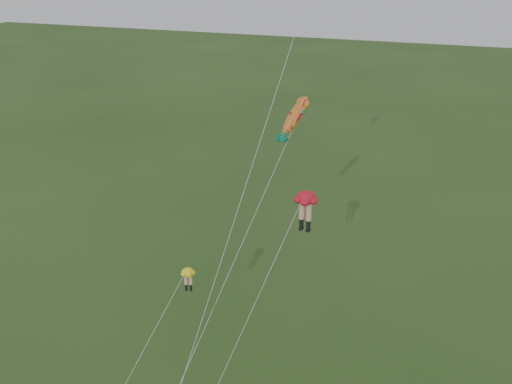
% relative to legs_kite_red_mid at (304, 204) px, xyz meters
% --- Properties ---
extents(legs_kite_red_mid, '(5.11, 6.07, 12.74)m').
position_rel_legs_kite_red_mid_xyz_m(legs_kite_red_mid, '(0.00, 0.00, 0.00)').
color(legs_kite_red_mid, red).
rests_on(legs_kite_red_mid, ground).
extents(legs_kite_yellow, '(3.30, 6.46, 7.38)m').
position_rel_legs_kite_red_mid_xyz_m(legs_kite_yellow, '(-6.80, -1.96, -5.33)').
color(legs_kite_yellow, yellow).
rests_on(legs_kite_yellow, ground).
extents(fish_kite, '(5.10, 12.69, 16.78)m').
position_rel_legs_kite_red_mid_xyz_m(fish_kite, '(-2.32, 5.53, 3.30)').
color(fish_kite, gold).
rests_on(fish_kite, ground).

